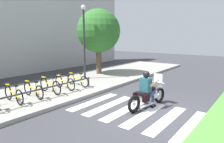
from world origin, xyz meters
TOP-DOWN VIEW (x-y plane):
  - ground_plane at (0.00, 0.00)m, footprint 48.00×48.00m
  - grass_median at (0.00, -2.30)m, footprint 24.00×1.10m
  - sidewalk at (0.00, 5.15)m, footprint 24.00×4.40m
  - crosswalk_stripe_0 at (-0.22, -1.60)m, footprint 2.80×0.40m
  - crosswalk_stripe_1 at (-0.22, -0.80)m, footprint 2.80×0.40m
  - crosswalk_stripe_2 at (-0.22, 0.00)m, footprint 2.80×0.40m
  - crosswalk_stripe_3 at (-0.22, 0.80)m, footprint 2.80×0.40m
  - crosswalk_stripe_4 at (-0.22, 1.60)m, footprint 2.80×0.40m
  - crosswalk_stripe_5 at (-0.22, 2.40)m, footprint 2.80×0.40m
  - motorcycle at (0.49, 0.27)m, footprint 2.24×0.78m
  - rider at (0.41, 0.29)m, footprint 0.69×0.61m
  - bicycle_1 at (-2.54, 4.52)m, footprint 0.48×1.62m
  - bicycle_2 at (-1.68, 4.52)m, footprint 0.48×1.61m
  - bicycle_3 at (-0.83, 4.51)m, footprint 0.48×1.67m
  - bicycle_4 at (0.03, 4.52)m, footprint 0.48×1.57m
  - bicycle_5 at (0.88, 4.52)m, footprint 0.48×1.67m
  - bike_rack at (-1.26, 3.96)m, footprint 4.87×0.07m
  - street_lamp at (2.49, 5.55)m, footprint 0.28×0.28m
  - tree_near_rack at (4.29, 5.95)m, footprint 2.90×2.90m

SIDE VIEW (x-z plane):
  - ground_plane at x=0.00m, z-range 0.00..0.00m
  - crosswalk_stripe_0 at x=-0.22m, z-range 0.00..0.01m
  - crosswalk_stripe_1 at x=-0.22m, z-range 0.00..0.01m
  - crosswalk_stripe_2 at x=-0.22m, z-range 0.00..0.01m
  - crosswalk_stripe_3 at x=-0.22m, z-range 0.00..0.01m
  - crosswalk_stripe_4 at x=-0.22m, z-range 0.00..0.01m
  - crosswalk_stripe_5 at x=-0.22m, z-range 0.00..0.01m
  - grass_median at x=0.00m, z-range 0.00..0.08m
  - sidewalk at x=0.00m, z-range 0.00..0.15m
  - motorcycle at x=0.49m, z-range -0.16..1.08m
  - bicycle_5 at x=0.88m, z-range 0.12..0.84m
  - bicycle_4 at x=0.03m, z-range 0.12..0.85m
  - bicycle_2 at x=-1.68m, z-range 0.12..0.86m
  - bicycle_1 at x=-2.54m, z-range 0.12..0.87m
  - bicycle_3 at x=-0.83m, z-range 0.12..0.89m
  - bike_rack at x=-1.26m, z-range 0.33..0.82m
  - rider at x=0.41m, z-range 0.11..1.55m
  - street_lamp at x=2.49m, z-range 0.46..4.94m
  - tree_near_rack at x=4.29m, z-range 0.77..5.26m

